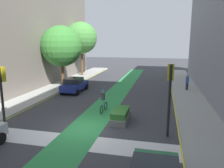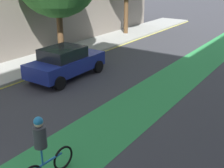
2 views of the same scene
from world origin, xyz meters
The scene contains 2 objects.
car_blue_left_far centered at (-4.58, 9.43, 0.80)m, with size 2.07×4.23×1.57m.
cyclist_in_lane centered at (0.38, 3.38, 0.97)m, with size 0.32×1.73×1.86m.
Camera 2 is at (5.20, -0.62, 5.01)m, focal length 46.32 mm.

